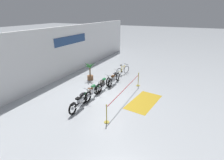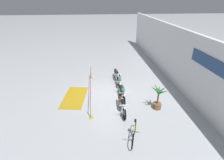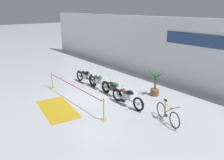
{
  "view_description": "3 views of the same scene",
  "coord_description": "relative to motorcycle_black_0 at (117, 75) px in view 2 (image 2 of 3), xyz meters",
  "views": [
    {
      "loc": [
        -9.43,
        -4.88,
        5.33
      ],
      "look_at": [
        1.37,
        0.28,
        0.61
      ],
      "focal_mm": 28.0,
      "sensor_mm": 36.0,
      "label": 1
    },
    {
      "loc": [
        10.61,
        -1.01,
        6.17
      ],
      "look_at": [
        -0.2,
        0.11,
        0.96
      ],
      "focal_mm": 28.0,
      "sensor_mm": 36.0,
      "label": 2
    },
    {
      "loc": [
        9.49,
        -6.53,
        4.74
      ],
      "look_at": [
        0.71,
        0.61,
        0.98
      ],
      "focal_mm": 35.0,
      "sensor_mm": 36.0,
      "label": 3
    }
  ],
  "objects": [
    {
      "name": "stanchion_mid_left",
      "position": [
        4.61,
        -2.04,
        -0.11
      ],
      "size": [
        0.28,
        0.28,
        1.05
      ],
      "color": "gold",
      "rests_on": "ground"
    },
    {
      "name": "motorcycle_green_2",
      "position": [
        2.78,
        0.03,
        -0.01
      ],
      "size": [
        2.31,
        0.62,
        0.91
      ],
      "color": "black",
      "rests_on": "ground"
    },
    {
      "name": "back_wall",
      "position": [
        2.06,
        4.45,
        1.63
      ],
      "size": [
        28.0,
        0.29,
        4.2
      ],
      "color": "white",
      "rests_on": "ground"
    },
    {
      "name": "floor_banner",
      "position": [
        2.29,
        -3.16,
        -0.47
      ],
      "size": [
        3.07,
        1.81,
        0.01
      ],
      "primitive_type": "cube",
      "rotation": [
        0.0,
        0.0,
        -0.14
      ],
      "color": "#B78E19",
      "rests_on": "ground"
    },
    {
      "name": "stanchion_far_left",
      "position": [
        0.85,
        -2.04,
        0.19
      ],
      "size": [
        5.32,
        0.28,
        1.05
      ],
      "color": "gold",
      "rests_on": "ground"
    },
    {
      "name": "motorcycle_green_1",
      "position": [
        1.32,
        0.06,
        -0.0
      ],
      "size": [
        2.36,
        0.62,
        0.94
      ],
      "color": "black",
      "rests_on": "ground"
    },
    {
      "name": "potted_palm_left_of_row",
      "position": [
        4.11,
        1.95,
        0.31
      ],
      "size": [
        1.02,
        1.05,
        1.59
      ],
      "color": "brown",
      "rests_on": "ground"
    },
    {
      "name": "motorcycle_black_3",
      "position": [
        4.17,
        -0.21,
        -0.0
      ],
      "size": [
        2.22,
        0.62,
        0.93
      ],
      "color": "black",
      "rests_on": "ground"
    },
    {
      "name": "ground_plane",
      "position": [
        2.04,
        -0.67,
        -0.47
      ],
      "size": [
        120.0,
        120.0,
        0.0
      ],
      "primitive_type": "plane",
      "color": "#B2B7BC"
    },
    {
      "name": "motorcycle_black_0",
      "position": [
        0.0,
        0.0,
        0.0
      ],
      "size": [
        2.27,
        0.62,
        0.93
      ],
      "color": "black",
      "rests_on": "ground"
    },
    {
      "name": "bicycle",
      "position": [
        6.48,
        0.0,
        -0.09
      ],
      "size": [
        1.64,
        0.68,
        0.96
      ],
      "color": "black",
      "rests_on": "ground"
    }
  ]
}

